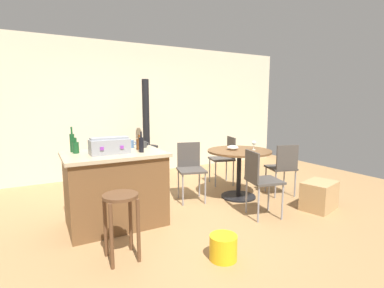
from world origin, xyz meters
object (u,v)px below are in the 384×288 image
at_px(kitchen_island, 116,188).
at_px(wooden_stool, 121,212).
at_px(folding_chair_near, 260,178).
at_px(wine_glass, 254,143).
at_px(toolbox, 110,146).
at_px(bottle_3, 76,147).
at_px(cup_1, 131,144).
at_px(wood_stove, 147,156).
at_px(cardboard_box, 319,195).
at_px(bottle_0, 141,144).
at_px(cup_0, 144,144).
at_px(bottle_2, 139,144).
at_px(plastic_bucket, 223,247).
at_px(folding_chair_far, 283,166).
at_px(folding_chair_right, 190,166).
at_px(folding_chair_left, 225,156).
at_px(dining_table, 239,161).
at_px(serving_bowl, 233,148).
at_px(bottle_1, 72,142).

xyz_separation_m(kitchen_island, wooden_stool, (-0.16, -0.85, 0.02)).
bearing_deg(folding_chair_near, wine_glass, 55.22).
bearing_deg(wine_glass, toolbox, -179.02).
distance_m(wooden_stool, bottle_3, 1.17).
bearing_deg(bottle_3, cup_1, 7.00).
relative_size(wood_stove, wine_glass, 13.46).
bearing_deg(cardboard_box, kitchen_island, 161.40).
xyz_separation_m(bottle_0, cup_0, (0.15, 0.34, -0.06)).
height_order(bottle_2, plastic_bucket, bottle_2).
bearing_deg(toolbox, bottle_2, 17.04).
bearing_deg(folding_chair_far, wine_glass, 157.38).
xyz_separation_m(folding_chair_near, plastic_bucket, (-1.01, -0.64, -0.41)).
bearing_deg(bottle_0, toolbox, 166.46).
xyz_separation_m(folding_chair_right, wood_stove, (-0.19, 1.42, -0.05)).
bearing_deg(wood_stove, cardboard_box, -58.96).
xyz_separation_m(folding_chair_left, plastic_bucket, (-1.52, -2.15, -0.40)).
relative_size(dining_table, folding_chair_near, 1.12).
bearing_deg(folding_chair_left, wooden_stool, -144.87).
height_order(kitchen_island, plastic_bucket, kitchen_island).
xyz_separation_m(wooden_stool, folding_chair_near, (1.86, 0.16, 0.06)).
xyz_separation_m(folding_chair_far, folding_chair_left, (-0.41, 1.02, 0.02)).
relative_size(kitchen_island, cup_1, 9.87).
bearing_deg(folding_chair_right, cardboard_box, -41.20).
xyz_separation_m(folding_chair_far, serving_bowl, (-0.74, 0.36, 0.30)).
distance_m(toolbox, plastic_bucket, 1.72).
height_order(dining_table, folding_chair_near, folding_chair_near).
bearing_deg(bottle_1, wine_glass, -6.56).
bearing_deg(bottle_0, wood_stove, 68.63).
relative_size(wood_stove, cardboard_box, 3.85).
bearing_deg(cup_0, folding_chair_right, 10.02).
xyz_separation_m(toolbox, cup_0, (0.51, 0.26, -0.05)).
bearing_deg(folding_chair_right, wine_glass, -20.85).
bearing_deg(bottle_2, cup_1, 106.14).
relative_size(kitchen_island, bottle_2, 6.07).
height_order(dining_table, bottle_3, bottle_3).
xyz_separation_m(kitchen_island, cup_1, (0.29, 0.26, 0.50)).
xyz_separation_m(bottle_1, cup_1, (0.72, -0.03, -0.07)).
xyz_separation_m(wood_stove, bottle_2, (-0.70, -1.70, 0.50)).
relative_size(wood_stove, plastic_bucket, 7.19).
bearing_deg(wooden_stool, plastic_bucket, -29.10).
height_order(toolbox, serving_bowl, toolbox).
bearing_deg(wood_stove, cup_0, -110.80).
relative_size(dining_table, cup_0, 8.56).
relative_size(bottle_1, bottle_3, 1.64).
height_order(kitchen_island, dining_table, kitchen_island).
xyz_separation_m(folding_chair_left, bottle_1, (-2.65, -0.53, 0.50)).
height_order(folding_chair_left, wood_stove, wood_stove).
bearing_deg(toolbox, folding_chair_near, -19.78).
xyz_separation_m(folding_chair_far, wine_glass, (-0.45, 0.19, 0.37)).
height_order(bottle_3, serving_bowl, bottle_3).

